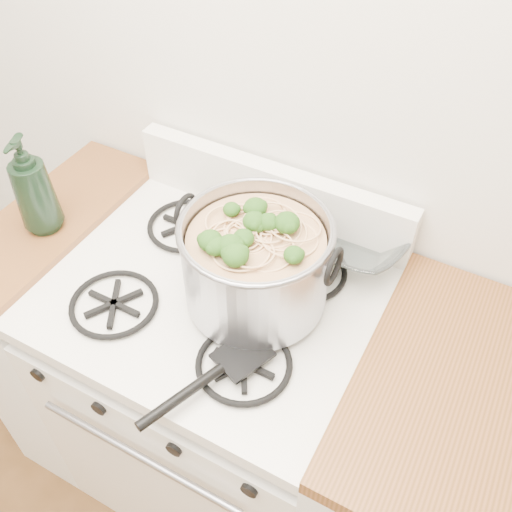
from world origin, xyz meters
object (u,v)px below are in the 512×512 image
Objects in this scene: gas_range at (220,395)px; glass_bowl at (352,241)px; spatula at (243,353)px; bottle at (32,185)px; stock_pot at (256,263)px.

glass_bowl is (0.24, 0.28, 0.50)m from gas_range.
gas_range is 2.98× the size of spatula.
spatula is 1.16× the size of bottle.
bottle reaches higher than spatula.
glass_bowl reaches higher than gas_range.
stock_pot is at bearing -116.98° from glass_bowl.
bottle reaches higher than gas_range.
gas_range is 0.78m from bottle.
stock_pot is 0.59m from bottle.
gas_range is at bearing -168.30° from stock_pot.
glass_bowl is 0.79m from bottle.
stock_pot is at bearing 11.70° from gas_range.
stock_pot is at bearing 129.87° from spatula.
stock_pot is 1.16× the size of spatula.
gas_range is 0.62m from glass_bowl.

